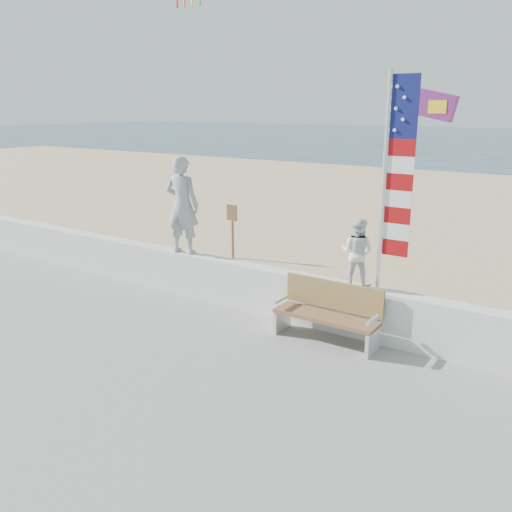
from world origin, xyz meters
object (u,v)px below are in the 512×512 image
(adult, at_px, (182,205))
(flag, at_px, (392,175))
(child, at_px, (357,252))
(bench, at_px, (328,312))

(adult, bearing_deg, flag, 170.28)
(flag, bearing_deg, child, 179.97)
(adult, bearing_deg, child, 170.28)
(adult, xyz_separation_m, flag, (4.39, -0.00, 0.91))
(adult, height_order, child, adult)
(adult, relative_size, flag, 0.57)
(child, height_order, bench, child)
(bench, height_order, flag, flag)
(adult, height_order, bench, adult)
(adult, distance_m, child, 3.89)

